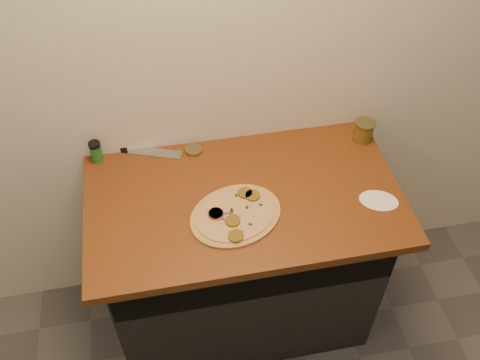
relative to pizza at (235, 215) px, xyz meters
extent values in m
cube|color=beige|center=(0.05, 0.43, 0.44)|extent=(4.00, 0.02, 2.70)
cube|color=black|center=(0.05, 0.13, -0.48)|extent=(1.10, 0.60, 0.86)
cube|color=brown|center=(0.05, 0.10, -0.03)|extent=(1.20, 0.70, 0.04)
cylinder|color=tan|center=(0.00, 0.00, 0.00)|extent=(0.44, 0.44, 0.01)
cylinder|color=beige|center=(0.00, 0.00, 0.00)|extent=(0.38, 0.38, 0.00)
cylinder|color=brown|center=(-0.02, -0.10, 0.01)|extent=(0.06, 0.06, 0.01)
cylinder|color=brown|center=(0.05, 0.09, 0.01)|extent=(0.06, 0.06, 0.01)
cylinder|color=brown|center=(-0.07, 0.01, 0.01)|extent=(0.06, 0.06, 0.01)
cylinder|color=brown|center=(-0.07, 0.01, 0.01)|extent=(0.06, 0.06, 0.01)
cylinder|color=brown|center=(-0.02, -0.03, 0.01)|extent=(0.06, 0.06, 0.01)
cylinder|color=brown|center=(0.08, 0.07, 0.01)|extent=(0.06, 0.06, 0.01)
torus|color=#7D2E61|center=(-0.03, -0.01, 0.01)|extent=(0.05, 0.05, 0.01)
torus|color=#7D2E61|center=(-0.06, 0.00, 0.01)|extent=(0.05, 0.05, 0.01)
cube|color=black|center=(0.10, 0.02, 0.01)|extent=(0.01, 0.01, 0.00)
cube|color=black|center=(0.02, 0.09, 0.01)|extent=(0.01, 0.01, 0.00)
cube|color=black|center=(0.01, -0.09, 0.01)|extent=(0.01, 0.01, 0.00)
cube|color=black|center=(0.04, -0.06, 0.01)|extent=(0.01, 0.01, 0.00)
cube|color=black|center=(0.05, 0.02, 0.01)|extent=(0.01, 0.01, 0.00)
cube|color=black|center=(-0.01, 0.02, 0.01)|extent=(0.01, 0.01, 0.00)
cube|color=black|center=(-0.02, -0.03, 0.01)|extent=(0.01, 0.01, 0.00)
cube|color=black|center=(-0.01, 0.01, 0.01)|extent=(0.01, 0.01, 0.00)
cube|color=#B7BAC1|center=(-0.27, 0.40, -0.01)|extent=(0.25, 0.13, 0.01)
cube|color=black|center=(-0.43, 0.45, 0.00)|extent=(0.14, 0.07, 0.02)
cylinder|color=#918654|center=(-0.10, 0.37, 0.00)|extent=(0.10, 0.10, 0.02)
cylinder|color=maroon|center=(0.60, 0.31, 0.03)|extent=(0.08, 0.08, 0.08)
cylinder|color=#918654|center=(0.60, 0.31, 0.08)|extent=(0.08, 0.08, 0.01)
cylinder|color=#206529|center=(-0.49, 0.39, 0.03)|extent=(0.05, 0.05, 0.08)
cylinder|color=black|center=(-0.49, 0.39, 0.08)|extent=(0.05, 0.05, 0.01)
cylinder|color=white|center=(0.54, -0.03, -0.01)|extent=(0.19, 0.19, 0.00)
camera|label=1|loc=(-0.22, -1.23, 1.51)|focal=40.00mm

